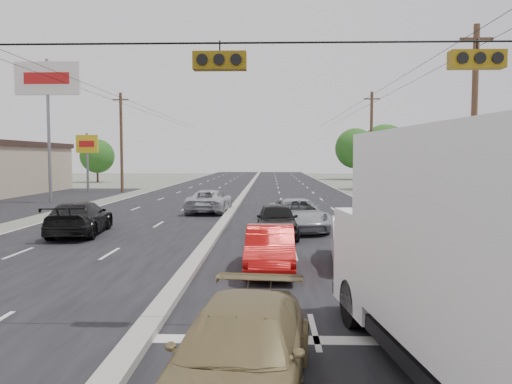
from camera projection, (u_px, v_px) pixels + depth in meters
ground at (148, 331)px, 10.24m from camera, size 200.00×200.00×0.00m
road_surface at (239, 201)px, 40.15m from camera, size 20.00×160.00×0.02m
center_median at (239, 200)px, 40.14m from camera, size 0.50×160.00×0.20m
utility_pole_left_c at (121, 142)px, 50.13m from camera, size 1.60×0.30×10.00m
utility_pole_right_b at (474, 126)px, 24.48m from camera, size 1.60×0.30×10.00m
utility_pole_right_c at (371, 142)px, 49.41m from camera, size 1.60×0.30×10.00m
traffic_signals at (215, 59)px, 9.81m from camera, size 25.00×0.30×0.54m
pole_sign_billboard at (47, 87)px, 37.95m from camera, size 5.00×0.25×11.00m
pole_sign_far at (87, 149)px, 50.27m from camera, size 2.20×0.25×6.00m
tree_left_far at (97, 156)px, 70.44m from camera, size 4.80×4.80×6.12m
tree_right_mid at (385, 150)px, 54.38m from camera, size 5.60×5.60×7.14m
tree_right_far at (355, 148)px, 79.23m from camera, size 6.40×6.40×8.16m
box_truck at (482, 255)px, 7.67m from camera, size 3.68×8.14×4.00m
tan_sedan at (240, 355)px, 7.23m from camera, size 2.44×4.93×1.38m
red_sedan at (270, 249)px, 15.50m from camera, size 1.51×4.26×1.40m
queue_car_a at (277, 220)px, 22.23m from camera, size 1.90×4.47×1.51m
queue_car_b at (357, 241)px, 16.58m from camera, size 2.03×4.74×1.52m
queue_car_c at (297, 215)px, 24.29m from camera, size 3.19×5.68×1.50m
queue_car_d at (417, 249)px, 15.82m from camera, size 1.95×4.50×1.29m
oncoming_near at (80, 218)px, 22.78m from camera, size 2.72×5.51×1.54m
oncoming_far at (210, 201)px, 32.04m from camera, size 2.70×5.38×1.46m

